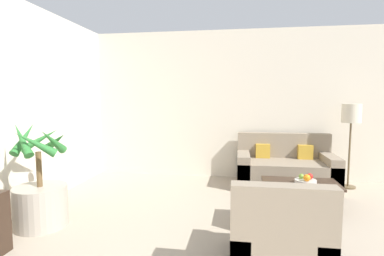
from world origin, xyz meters
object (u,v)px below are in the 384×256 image
Objects in this scene: potted_palm at (41,197)px; orange_fruit at (307,178)px; floor_lamp at (351,118)px; armchair at (278,239)px; sofa_loveseat at (285,169)px; ottoman at (270,210)px; apple_red at (310,176)px; apple_green at (301,176)px; fruit_bowl at (306,182)px; coffee_table at (300,185)px.

potted_palm reaches higher than orange_fruit.
floor_lamp reaches higher than armchair.
sofa_loveseat is (3.00, 2.06, -0.06)m from potted_palm.
orange_fruit reaches higher than ottoman.
floor_lamp reaches higher than orange_fruit.
apple_red is at bearing 68.30° from armchair.
floor_lamp is at bearing 4.17° from sofa_loveseat.
sofa_loveseat is 1.94× the size of armchair.
ottoman is (2.60, 0.40, -0.15)m from potted_palm.
ottoman is (-0.45, -0.62, -0.24)m from apple_green.
armchair is (-0.48, -1.48, -0.18)m from apple_green.
armchair reaches higher than fruit_bowl.
floor_lamp is 1.68m from orange_fruit.
orange_fruit is 0.76m from ottoman.
orange_fruit is at bearing 45.88° from ottoman.
floor_lamp is at bearing 53.11° from orange_fruit.
sofa_loveseat is at bearing 92.96° from coffee_table.
orange_fruit is (-0.92, -1.23, -0.69)m from floor_lamp.
coffee_table is at bearing 120.97° from fruit_bowl.
floor_lamp is at bearing 47.92° from coffee_table.
potted_palm is at bearing -163.63° from orange_fruit.
potted_palm is 0.88× the size of floor_lamp.
coffee_table is 3.60× the size of fruit_bowl.
apple_red is (0.10, -0.06, 0.14)m from coffee_table.
ottoman is (-0.50, -0.52, -0.26)m from orange_fruit.
apple_green is (-0.05, 0.03, 0.06)m from fruit_bowl.
apple_red is 0.10× the size of armchair.
orange_fruit is 0.14× the size of ottoman.
ottoman is (-0.40, -1.67, -0.09)m from sofa_loveseat.
potted_palm is 3.23m from coffee_table.
potted_palm is 14.94× the size of apple_red.
potted_palm reaches higher than apple_red.
apple_red reaches higher than fruit_bowl.
sofa_loveseat is at bearing 98.26° from apple_red.
armchair reaches higher than coffee_table.
orange_fruit is at bearing 16.37° from potted_palm.
armchair reaches higher than apple_green.
sofa_loveseat is 1.00m from coffee_table.
sofa_loveseat is 1.09m from fruit_bowl.
potted_palm is at bearing 169.68° from armchair.
ottoman reaches higher than coffee_table.
orange_fruit reaches higher than apple_red.
apple_green is (3.05, 1.02, 0.10)m from potted_palm.
orange_fruit is 1.49m from armchair.
apple_green is at bearing 146.44° from fruit_bowl.
ottoman is at bearing -129.20° from floor_lamp.
coffee_table is 0.22m from orange_fruit.
floor_lamp reaches higher than apple_green.
orange_fruit is at bearing -90.95° from fruit_bowl.
coffee_table is (-0.97, -1.07, -0.84)m from floor_lamp.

